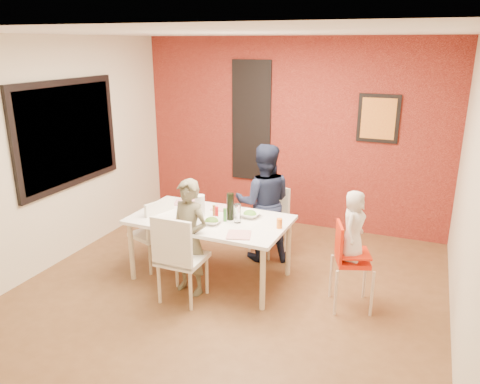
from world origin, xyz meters
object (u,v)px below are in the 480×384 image
at_px(dining_table, 210,223).
at_px(wine_bottle, 230,207).
at_px(chair_near, 178,255).
at_px(child_far, 264,203).
at_px(toddler, 353,225).
at_px(paper_towel_roll, 200,206).
at_px(chair_left, 155,230).
at_px(child_near, 189,238).
at_px(high_chair, 349,258).
at_px(chair_far, 271,216).

distance_m(dining_table, wine_bottle, 0.32).
height_order(dining_table, chair_near, chair_near).
bearing_deg(child_far, toddler, 128.24).
relative_size(chair_near, child_far, 0.66).
xyz_separation_m(toddler, paper_towel_roll, (-1.71, 0.03, -0.04)).
distance_m(chair_left, child_near, 0.74).
bearing_deg(high_chair, dining_table, 69.08).
relative_size(high_chair, child_near, 0.71).
xyz_separation_m(chair_far, child_near, (-0.47, -1.34, 0.15)).
xyz_separation_m(high_chair, paper_towel_roll, (-1.69, 0.05, 0.31)).
distance_m(chair_near, child_near, 0.26).
distance_m(chair_far, toddler, 1.59).
bearing_deg(chair_far, paper_towel_roll, -98.27).
distance_m(high_chair, wine_bottle, 1.38).
bearing_deg(paper_towel_roll, chair_left, -176.02).
height_order(chair_far, child_near, child_near).
relative_size(chair_far, toddler, 1.20).
height_order(high_chair, child_far, child_far).
bearing_deg(toddler, high_chair, 133.01).
relative_size(chair_left, paper_towel_roll, 3.49).
xyz_separation_m(high_chair, toddler, (0.02, 0.01, 0.35)).
bearing_deg(chair_near, wine_bottle, -113.24).
height_order(chair_near, child_far, child_far).
relative_size(chair_left, high_chair, 0.97).
bearing_deg(child_far, dining_table, 42.41).
xyz_separation_m(dining_table, toddler, (1.58, -0.03, 0.23)).
height_order(wine_bottle, paper_towel_roll, wine_bottle).
height_order(chair_left, child_near, child_near).
distance_m(chair_near, wine_bottle, 0.81).
relative_size(dining_table, chair_left, 2.03).
relative_size(dining_table, child_far, 1.22).
xyz_separation_m(dining_table, child_far, (0.38, 0.72, 0.07)).
relative_size(high_chair, child_far, 0.62).
xyz_separation_m(chair_near, paper_towel_roll, (-0.06, 0.63, 0.31)).
distance_m(chair_left, child_far, 1.35).
relative_size(chair_near, chair_left, 1.11).
distance_m(chair_far, chair_left, 1.50).
bearing_deg(child_far, child_near, 48.35).
relative_size(chair_far, chair_left, 0.98).
height_order(chair_near, child_near, child_near).
height_order(child_near, paper_towel_roll, child_near).
xyz_separation_m(chair_near, chair_far, (0.47, 1.58, -0.06)).
distance_m(chair_near, chair_far, 1.65).
height_order(dining_table, child_far, child_far).
bearing_deg(wine_bottle, paper_towel_roll, -172.71).
distance_m(chair_far, child_far, 0.34).
bearing_deg(child_near, chair_far, 81.51).
distance_m(child_near, toddler, 1.70).
xyz_separation_m(child_far, paper_towel_roll, (-0.51, -0.72, 0.12)).
bearing_deg(child_near, child_far, 79.03).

